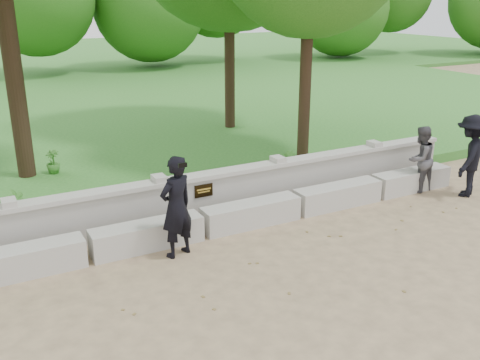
{
  "coord_description": "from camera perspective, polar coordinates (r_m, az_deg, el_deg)",
  "views": [
    {
      "loc": [
        -3.48,
        -6.04,
        4.03
      ],
      "look_at": [
        0.59,
        1.57,
        1.05
      ],
      "focal_mm": 40.0,
      "sensor_mm": 36.0,
      "label": 1
    }
  ],
  "objects": [
    {
      "name": "shrub_b",
      "position": [
        11.77,
        5.38,
        1.67
      ],
      "size": [
        0.36,
        0.39,
        0.57
      ],
      "primitive_type": "imported",
      "rotation": [
        0.0,
        0.0,
        1.98
      ],
      "color": "#377528",
      "rests_on": "lawn"
    },
    {
      "name": "man_main",
      "position": [
        8.59,
        -6.81,
        -2.86
      ],
      "size": [
        0.72,
        0.67,
        1.69
      ],
      "color": "black",
      "rests_on": "ground"
    },
    {
      "name": "ground",
      "position": [
        8.05,
        1.62,
        -11.01
      ],
      "size": [
        80.0,
        80.0,
        0.0
      ],
      "primitive_type": "plane",
      "color": "tan",
      "rests_on": "ground"
    },
    {
      "name": "shrub_a",
      "position": [
        9.98,
        -22.55,
        -2.72
      ],
      "size": [
        0.41,
        0.42,
        0.66
      ],
      "primitive_type": "imported",
      "rotation": [
        0.0,
        0.0,
        0.82
      ],
      "color": "#377528",
      "rests_on": "lawn"
    },
    {
      "name": "visitor_left",
      "position": [
        12.08,
        18.65,
        2.12
      ],
      "size": [
        0.79,
        0.66,
        1.44
      ],
      "color": "#444349",
      "rests_on": "ground"
    },
    {
      "name": "lawn",
      "position": [
        20.71,
        -18.11,
        7.24
      ],
      "size": [
        40.0,
        22.0,
        0.25
      ],
      "primitive_type": "cube",
      "color": "#286922",
      "rests_on": "ground"
    },
    {
      "name": "shrub_d",
      "position": [
        12.68,
        -19.34,
        1.87
      ],
      "size": [
        0.4,
        0.4,
        0.54
      ],
      "primitive_type": "imported",
      "rotation": [
        0.0,
        0.0,
        5.63
      ],
      "color": "#377528",
      "rests_on": "lawn"
    },
    {
      "name": "visitor_mid",
      "position": [
        12.15,
        23.29,
        2.38
      ],
      "size": [
        1.29,
        1.1,
        1.74
      ],
      "color": "black",
      "rests_on": "ground"
    },
    {
      "name": "parapet_wall",
      "position": [
        9.97,
        -5.78,
        -2.02
      ],
      "size": [
        12.5,
        0.35,
        0.9
      ],
      "color": "#A4A29B",
      "rests_on": "ground"
    },
    {
      "name": "concrete_bench",
      "position": [
        9.47,
        -4.1,
        -4.72
      ],
      "size": [
        11.9,
        0.45,
        0.45
      ],
      "color": "#AEACA5",
      "rests_on": "ground"
    }
  ]
}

